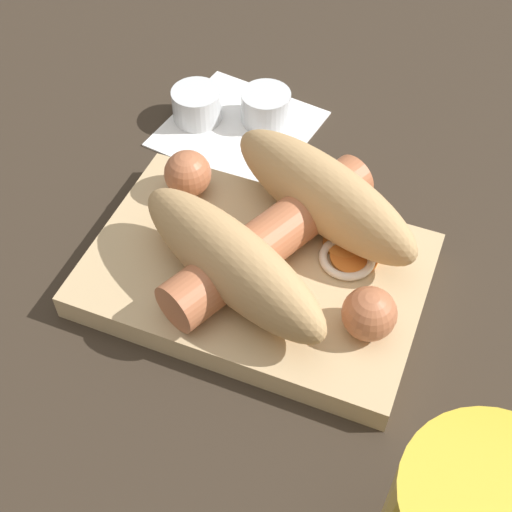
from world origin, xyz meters
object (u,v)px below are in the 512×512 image
object	(u,v)px
bread_roll	(279,227)
condiment_cup_far	(197,107)
sausage	(271,238)
food_tray	(256,275)
condiment_cup_near	(266,109)

from	to	relation	value
bread_roll	condiment_cup_far	xyz separation A→B (m)	(-0.12, 0.13, -0.04)
sausage	condiment_cup_far	xyz separation A→B (m)	(-0.12, 0.13, -0.02)
food_tray	bread_roll	world-z (taller)	bread_roll
condiment_cup_far	condiment_cup_near	bearing A→B (deg)	19.14
sausage	food_tray	bearing A→B (deg)	-114.05
condiment_cup_near	condiment_cup_far	world-z (taller)	same
sausage	condiment_cup_far	world-z (taller)	sausage
sausage	condiment_cup_near	world-z (taller)	sausage
sausage	condiment_cup_near	bearing A→B (deg)	112.46
bread_roll	condiment_cup_near	world-z (taller)	bread_roll
condiment_cup_far	food_tray	bearing A→B (deg)	-52.43
food_tray	sausage	xyz separation A→B (m)	(0.01, 0.01, 0.03)
condiment_cup_far	sausage	bearing A→B (deg)	-48.48
food_tray	condiment_cup_far	world-z (taller)	condiment_cup_far
sausage	condiment_cup_near	size ratio (longest dim) A/B	4.58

